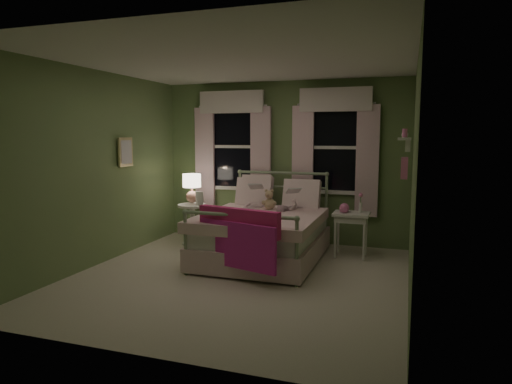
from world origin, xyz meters
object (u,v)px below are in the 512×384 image
(teddy_bear, at_px, (269,201))
(nightstand_left, at_px, (192,219))
(child_left, at_px, (255,188))
(nightstand_right, at_px, (351,219))
(bed, at_px, (263,233))
(child_right, at_px, (291,193))
(table_lamp, at_px, (192,185))

(teddy_bear, height_order, nightstand_left, teddy_bear)
(child_left, bearing_deg, nightstand_right, -166.86)
(child_left, relative_size, nightstand_right, 1.21)
(bed, height_order, child_left, child_left)
(teddy_bear, bearing_deg, child_right, 29.50)
(nightstand_left, relative_size, table_lamp, 1.41)
(bed, relative_size, child_left, 2.64)
(nightstand_left, bearing_deg, table_lamp, 0.00)
(bed, relative_size, nightstand_left, 3.13)
(nightstand_left, bearing_deg, nightstand_right, 0.57)
(bed, relative_size, table_lamp, 4.42)
(bed, relative_size, child_right, 3.06)
(child_left, height_order, nightstand_left, child_left)
(teddy_bear, height_order, table_lamp, table_lamp)
(child_left, xyz_separation_m, nightstand_right, (1.43, 0.08, -0.41))
(bed, relative_size, nightstand_right, 3.18)
(teddy_bear, height_order, nightstand_right, teddy_bear)
(child_right, xyz_separation_m, nightstand_right, (0.87, 0.08, -0.35))
(teddy_bear, bearing_deg, table_lamp, 171.17)
(child_right, relative_size, nightstand_left, 1.02)
(bed, xyz_separation_m, table_lamp, (-1.34, 0.48, 0.58))
(teddy_bear, relative_size, nightstand_right, 0.47)
(bed, height_order, table_lamp, bed)
(teddy_bear, xyz_separation_m, table_lamp, (-1.35, 0.21, 0.16))
(teddy_bear, bearing_deg, nightstand_left, 171.17)
(child_left, relative_size, nightstand_left, 1.19)
(bed, distance_m, child_right, 0.74)
(bed, bearing_deg, child_left, 122.39)
(child_right, bearing_deg, nightstand_right, -154.81)
(child_left, height_order, table_lamp, child_left)
(teddy_bear, relative_size, nightstand_left, 0.46)
(nightstand_left, xyz_separation_m, nightstand_right, (2.49, 0.02, 0.13))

